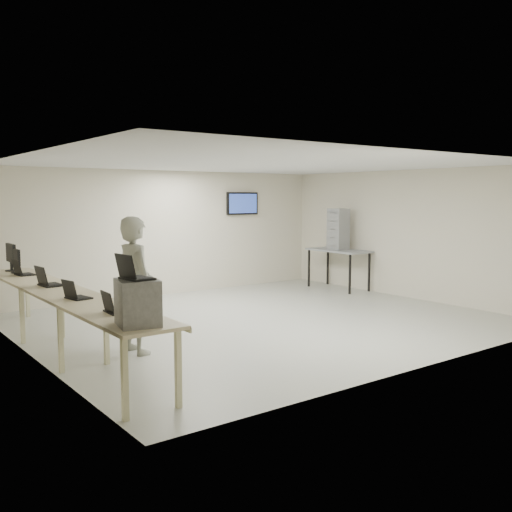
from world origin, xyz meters
TOP-DOWN VIEW (x-y plane):
  - room at (0.03, 0.06)m, footprint 8.01×7.01m
  - workbench at (-3.59, 0.00)m, footprint 0.76×6.00m
  - equipment_box at (-3.65, -2.65)m, footprint 0.49×0.53m
  - laptop_on_box at (-3.70, -2.65)m, footprint 0.32×0.37m
  - laptop_0 at (-3.61, -1.91)m, footprint 0.28×0.34m
  - laptop_1 at (-3.66, -0.77)m, footprint 0.32×0.36m
  - laptop_2 at (-3.62, 0.54)m, footprint 0.35×0.41m
  - laptop_3 at (-3.61, 1.96)m, footprint 0.32×0.38m
  - monitor_near at (-3.60, 2.34)m, footprint 0.19×0.43m
  - monitor_far at (-3.60, 2.67)m, footprint 0.22×0.49m
  - soldier at (-2.73, -0.60)m, footprint 0.50×0.73m
  - side_table at (3.60, 1.71)m, footprint 0.74×1.59m
  - storage_bins at (3.58, 1.71)m, footprint 0.37×0.41m

SIDE VIEW (x-z plane):
  - workbench at x=-3.59m, z-range 0.38..1.28m
  - side_table at x=3.60m, z-range 0.41..1.36m
  - laptop_0 at x=-3.61m, z-range 0.84..1.09m
  - laptop_1 at x=-3.66m, z-range 0.84..1.09m
  - laptop_3 at x=-3.61m, z-range 0.83..1.11m
  - soldier at x=-2.73m, z-range 0.00..1.95m
  - laptop_2 at x=-3.62m, z-range 0.83..1.13m
  - equipment_box at x=-3.65m, z-range 0.90..1.38m
  - monitor_near at x=-3.60m, z-range 0.94..1.36m
  - monitor_far at x=-3.60m, z-range 0.95..1.44m
  - room at x=0.03m, z-range 0.01..2.82m
  - storage_bins at x=3.58m, z-range 0.95..1.93m
  - laptop_on_box at x=-3.70m, z-range 1.31..1.58m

